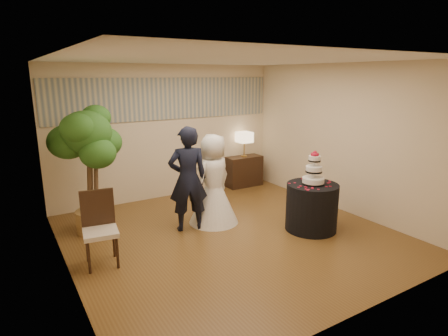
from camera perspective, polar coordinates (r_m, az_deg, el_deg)
floor at (r=6.29m, az=1.14°, el=-10.21°), size 5.00×5.00×0.00m
ceiling at (r=5.74m, az=1.28°, el=16.22°), size 5.00×5.00×0.00m
wall_back at (r=8.04m, az=-8.49°, el=5.41°), size 5.00×0.06×2.80m
wall_front at (r=4.05m, az=20.71°, el=-3.80°), size 5.00×0.06×2.80m
wall_left at (r=5.00m, az=-23.68°, el=-0.79°), size 0.06×5.00×2.80m
wall_right at (r=7.48m, az=17.60°, el=4.28°), size 0.06×5.00×2.80m
mural_border at (r=7.95m, az=-8.61°, el=10.39°), size 4.90×0.02×0.85m
groom at (r=6.25m, az=-5.52°, el=-1.71°), size 0.74×0.59×1.78m
bride at (r=6.56m, az=-1.63°, el=-1.73°), size 1.11×1.11×1.60m
cake_table at (r=6.54m, az=13.21°, el=-5.80°), size 0.94×0.94×0.81m
wedding_cake at (r=6.35m, az=13.55°, el=0.05°), size 0.37×0.37×0.57m
console at (r=8.89m, az=3.05°, el=-0.49°), size 0.86×0.40×0.72m
table_lamp at (r=8.76m, az=3.10°, el=3.61°), size 0.31×0.31×0.58m
ficus_tree at (r=6.50m, az=-19.85°, el=-0.22°), size 1.31×1.31×2.15m
side_chair at (r=5.44m, az=-18.34°, el=-8.97°), size 0.54×0.56×1.04m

